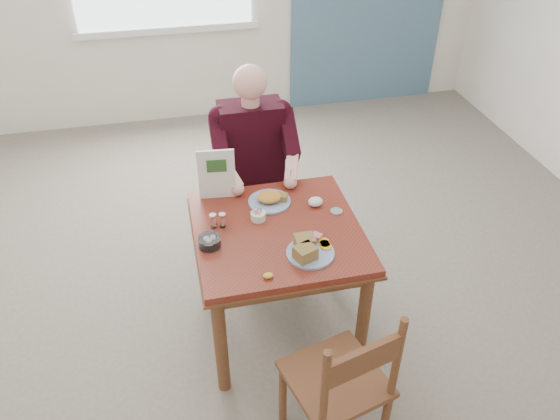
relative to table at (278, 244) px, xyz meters
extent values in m
plane|color=#676053|center=(0.00, 0.00, -0.64)|extent=(6.00, 6.00, 0.00)
ellipsoid|color=yellow|center=(-0.13, -0.37, 0.13)|extent=(0.06, 0.04, 0.03)
ellipsoid|color=white|center=(0.26, 0.16, 0.14)|extent=(0.11, 0.10, 0.05)
cylinder|color=silver|center=(0.36, 0.08, 0.12)|extent=(0.09, 0.09, 0.01)
cube|color=white|center=(-0.40, 2.96, 0.28)|extent=(1.72, 0.04, 0.06)
cube|color=maroon|center=(0.00, 0.00, 0.09)|extent=(0.90, 0.90, 0.04)
cube|color=brown|center=(0.00, 0.00, 0.06)|extent=(0.92, 0.92, 0.01)
cylinder|color=brown|center=(-0.39, -0.39, -0.28)|extent=(0.07, 0.07, 0.71)
cylinder|color=brown|center=(0.39, -0.39, -0.28)|extent=(0.07, 0.07, 0.71)
cylinder|color=brown|center=(-0.39, 0.39, -0.28)|extent=(0.07, 0.07, 0.71)
cylinder|color=brown|center=(0.39, 0.39, -0.28)|extent=(0.07, 0.07, 0.71)
cube|color=brown|center=(0.00, -0.39, 0.02)|extent=(0.80, 0.03, 0.08)
cube|color=brown|center=(0.00, 0.39, 0.02)|extent=(0.80, 0.03, 0.08)
cube|color=brown|center=(-0.39, 0.00, 0.02)|extent=(0.03, 0.80, 0.08)
cube|color=brown|center=(0.39, 0.00, 0.02)|extent=(0.03, 0.80, 0.08)
cylinder|color=brown|center=(-0.18, 0.57, -0.41)|extent=(0.04, 0.04, 0.45)
cylinder|color=brown|center=(0.18, 0.57, -0.41)|extent=(0.04, 0.04, 0.45)
cylinder|color=brown|center=(-0.18, 0.93, -0.41)|extent=(0.04, 0.04, 0.45)
cylinder|color=brown|center=(0.18, 0.93, -0.41)|extent=(0.04, 0.04, 0.45)
cube|color=brown|center=(0.00, 0.75, -0.17)|extent=(0.42, 0.42, 0.03)
cylinder|color=brown|center=(-0.18, 0.93, 0.06)|extent=(0.04, 0.04, 0.50)
cylinder|color=brown|center=(0.18, 0.93, 0.06)|extent=(0.04, 0.04, 0.50)
cube|color=brown|center=(0.00, 0.93, 0.16)|extent=(0.38, 0.03, 0.14)
cylinder|color=brown|center=(-0.12, -0.67, -0.41)|extent=(0.05, 0.05, 0.45)
cylinder|color=brown|center=(0.22, -0.58, -0.41)|extent=(0.05, 0.05, 0.45)
cube|color=brown|center=(0.10, -0.80, -0.17)|extent=(0.51, 0.51, 0.03)
cylinder|color=brown|center=(-0.03, -1.02, 0.06)|extent=(0.04, 0.04, 0.50)
cylinder|color=brown|center=(0.31, -0.93, 0.06)|extent=(0.04, 0.04, 0.50)
cube|color=brown|center=(0.14, -0.98, 0.16)|extent=(0.38, 0.12, 0.14)
cube|color=tan|center=(-0.10, 0.63, -0.10)|extent=(0.13, 0.38, 0.12)
cube|color=tan|center=(0.10, 0.63, -0.10)|extent=(0.13, 0.38, 0.12)
cube|color=tan|center=(-0.10, 0.45, -0.40)|extent=(0.10, 0.10, 0.48)
cube|color=tan|center=(0.10, 0.45, -0.40)|extent=(0.10, 0.10, 0.48)
cube|color=black|center=(0.00, 0.78, 0.20)|extent=(0.40, 0.22, 0.58)
sphere|color=black|center=(-0.19, 0.78, 0.42)|extent=(0.15, 0.15, 0.15)
sphere|color=black|center=(0.19, 0.78, 0.42)|extent=(0.15, 0.15, 0.15)
cylinder|color=#E39F90|center=(0.00, 0.76, 0.51)|extent=(0.11, 0.11, 0.08)
sphere|color=#E39F90|center=(0.00, 0.76, 0.64)|extent=(0.21, 0.21, 0.21)
cube|color=black|center=(-0.22, 0.67, 0.32)|extent=(0.09, 0.29, 0.27)
cube|color=black|center=(0.22, 0.67, 0.32)|extent=(0.09, 0.29, 0.27)
sphere|color=black|center=(-0.22, 0.55, 0.22)|extent=(0.09, 0.09, 0.09)
sphere|color=black|center=(0.22, 0.55, 0.22)|extent=(0.09, 0.09, 0.09)
cube|color=#E39F90|center=(-0.19, 0.46, 0.19)|extent=(0.14, 0.23, 0.14)
cube|color=#E39F90|center=(0.19, 0.46, 0.19)|extent=(0.14, 0.23, 0.14)
sphere|color=#E39F90|center=(-0.16, 0.37, 0.15)|extent=(0.08, 0.08, 0.08)
sphere|color=#E39F90|center=(0.16, 0.37, 0.15)|extent=(0.08, 0.08, 0.08)
cylinder|color=silver|center=(0.16, 0.37, 0.20)|extent=(0.01, 0.05, 0.12)
cylinder|color=white|center=(0.12, -0.24, 0.12)|extent=(0.30, 0.30, 0.01)
cube|color=tan|center=(0.08, -0.28, 0.16)|extent=(0.13, 0.12, 0.07)
cube|color=tan|center=(0.10, -0.20, 0.16)|extent=(0.10, 0.09, 0.07)
cylinder|color=gold|center=(0.21, -0.22, 0.13)|extent=(0.06, 0.06, 0.01)
cylinder|color=gold|center=(0.21, -0.20, 0.13)|extent=(0.08, 0.08, 0.01)
cylinder|color=gold|center=(0.21, -0.18, 0.13)|extent=(0.08, 0.08, 0.01)
cube|color=#DC6878|center=(0.18, -0.14, 0.14)|extent=(0.07, 0.07, 0.03)
cylinder|color=white|center=(0.01, 0.25, 0.12)|extent=(0.32, 0.32, 0.01)
ellipsoid|color=gold|center=(0.01, 0.25, 0.15)|extent=(0.18, 0.16, 0.05)
cube|color=tan|center=(0.07, 0.25, 0.14)|extent=(0.10, 0.08, 0.04)
cylinder|color=white|center=(-0.09, 0.11, 0.13)|extent=(0.11, 0.11, 0.04)
cube|color=pink|center=(-0.09, 0.10, 0.16)|extent=(0.03, 0.03, 0.02)
cube|color=#6699D8|center=(-0.08, 0.12, 0.16)|extent=(0.03, 0.01, 0.02)
cube|color=#EAD159|center=(-0.08, 0.10, 0.16)|extent=(0.02, 0.03, 0.02)
cube|color=white|center=(-0.10, 0.11, 0.16)|extent=(0.03, 0.02, 0.02)
cylinder|color=white|center=(-0.34, 0.09, 0.15)|extent=(0.04, 0.04, 0.07)
cylinder|color=silver|center=(-0.34, 0.09, 0.19)|extent=(0.04, 0.04, 0.02)
cylinder|color=white|center=(-0.29, 0.08, 0.15)|extent=(0.04, 0.04, 0.07)
cylinder|color=silver|center=(-0.29, 0.08, 0.19)|extent=(0.04, 0.04, 0.02)
cylinder|color=white|center=(-0.38, -0.06, 0.14)|extent=(0.15, 0.15, 0.05)
cylinder|color=white|center=(-0.39, -0.06, 0.16)|extent=(0.04, 0.04, 0.02)
cylinder|color=white|center=(-0.36, -0.06, 0.16)|extent=(0.04, 0.04, 0.02)
cylinder|color=white|center=(-0.38, -0.08, 0.16)|extent=(0.04, 0.04, 0.02)
cube|color=white|center=(-0.27, 0.37, 0.27)|extent=(0.21, 0.04, 0.31)
cube|color=#2D5926|center=(-0.27, 0.36, 0.33)|extent=(0.11, 0.02, 0.08)
camera|label=1|loc=(-0.50, -2.28, 1.95)|focal=35.00mm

